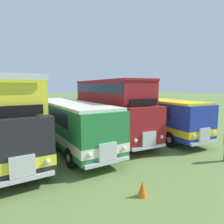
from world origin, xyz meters
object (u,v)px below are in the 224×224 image
at_px(bus_third_in_row, 68,120).
at_px(cone_near_end, 142,189).
at_px(bus_fifth_in_row, 150,113).
at_px(bus_second_in_row, 8,115).
at_px(bus_fourth_in_row, 110,106).

relative_size(bus_third_in_row, cone_near_end, 18.29).
xyz_separation_m(bus_fifth_in_row, cone_near_end, (-6.70, -7.49, -1.46)).
xyz_separation_m(bus_second_in_row, bus_third_in_row, (3.57, 0.06, -0.60)).
xyz_separation_m(bus_fourth_in_row, cone_near_end, (-3.14, -8.16, -2.17)).
bearing_deg(bus_third_in_row, bus_fifth_in_row, -0.97).
height_order(bus_fourth_in_row, cone_near_end, bus_fourth_in_row).
xyz_separation_m(bus_fourth_in_row, bus_fifth_in_row, (3.56, -0.67, -0.71)).
distance_m(bus_fourth_in_row, cone_near_end, 9.01).
relative_size(bus_second_in_row, bus_fifth_in_row, 0.96).
distance_m(bus_fourth_in_row, bus_fifth_in_row, 3.69).
xyz_separation_m(bus_second_in_row, bus_fifth_in_row, (10.70, -0.06, -0.60)).
height_order(bus_fifth_in_row, cone_near_end, bus_fifth_in_row).
height_order(bus_second_in_row, bus_fourth_in_row, bus_second_in_row).
relative_size(bus_second_in_row, bus_third_in_row, 0.96).
height_order(bus_second_in_row, bus_fifth_in_row, bus_second_in_row).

